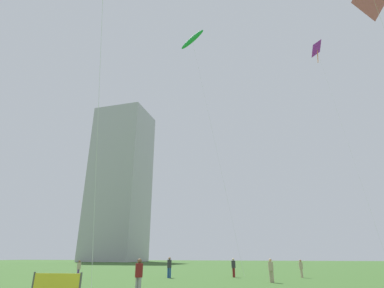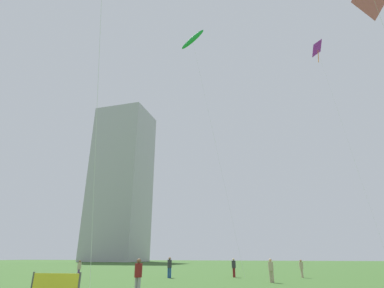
{
  "view_description": "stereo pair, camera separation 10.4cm",
  "coord_description": "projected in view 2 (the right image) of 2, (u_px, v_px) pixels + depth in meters",
  "views": [
    {
      "loc": [
        4.82,
        -10.81,
        1.89
      ],
      "look_at": [
        -2.28,
        13.76,
        11.6
      ],
      "focal_mm": 27.71,
      "sensor_mm": 36.0,
      "label": 1
    },
    {
      "loc": [
        4.93,
        -10.78,
        1.89
      ],
      "look_at": [
        -2.28,
        13.76,
        11.6
      ],
      "focal_mm": 27.71,
      "sensor_mm": 36.0,
      "label": 2
    }
  ],
  "objects": [
    {
      "name": "person_standing_4",
      "position": [
        79.0,
        268.0,
        27.47
      ],
      "size": [
        0.34,
        0.34,
        1.54
      ],
      "rotation": [
        0.0,
        0.0,
        5.01
      ],
      "color": "#593372",
      "rests_on": "ground"
    },
    {
      "name": "event_banner",
      "position": [
        55.0,
        287.0,
        12.32
      ],
      "size": [
        2.24,
        0.3,
        1.26
      ],
      "color": "#4C4C4C",
      "rests_on": "ground"
    },
    {
      "name": "kite_flying_2",
      "position": [
        192.0,
        40.0,
        43.9
      ],
      "size": [
        8.29,
        4.58,
        32.88
      ],
      "color": "silver",
      "rests_on": "ground"
    },
    {
      "name": "person_standing_2",
      "position": [
        271.0,
        269.0,
        22.97
      ],
      "size": [
        0.38,
        0.38,
        1.72
      ],
      "rotation": [
        0.0,
        0.0,
        6.27
      ],
      "color": "tan",
      "rests_on": "ground"
    },
    {
      "name": "distant_highrise_0",
      "position": [
        121.0,
        182.0,
        121.45
      ],
      "size": [
        20.39,
        18.6,
        61.14
      ],
      "primitive_type": "cube",
      "rotation": [
        0.0,
        0.0,
        0.01
      ],
      "color": "#A8A8AD",
      "rests_on": "ground"
    },
    {
      "name": "person_standing_5",
      "position": [
        138.0,
        274.0,
        15.49
      ],
      "size": [
        0.39,
        0.39,
        1.78
      ],
      "rotation": [
        0.0,
        0.0,
        2.9
      ],
      "color": "gray",
      "rests_on": "ground"
    },
    {
      "name": "kite_flying_0",
      "position": [
        317.0,
        50.0,
        47.96
      ],
      "size": [
        3.92,
        4.53,
        34.46
      ],
      "color": "silver",
      "rests_on": "ground"
    },
    {
      "name": "person_standing_3",
      "position": [
        301.0,
        267.0,
        27.98
      ],
      "size": [
        0.35,
        0.35,
        1.6
      ],
      "rotation": [
        0.0,
        0.0,
        1.93
      ],
      "color": "tan",
      "rests_on": "ground"
    },
    {
      "name": "person_standing_1",
      "position": [
        234.0,
        266.0,
        28.55
      ],
      "size": [
        0.38,
        0.38,
        1.72
      ],
      "rotation": [
        0.0,
        0.0,
        2.26
      ],
      "color": "maroon",
      "rests_on": "ground"
    },
    {
      "name": "person_standing_6",
      "position": [
        170.0,
        266.0,
        27.88
      ],
      "size": [
        0.4,
        0.4,
        1.81
      ],
      "rotation": [
        0.0,
        0.0,
        0.14
      ],
      "color": "#1E478C",
      "rests_on": "ground"
    }
  ]
}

